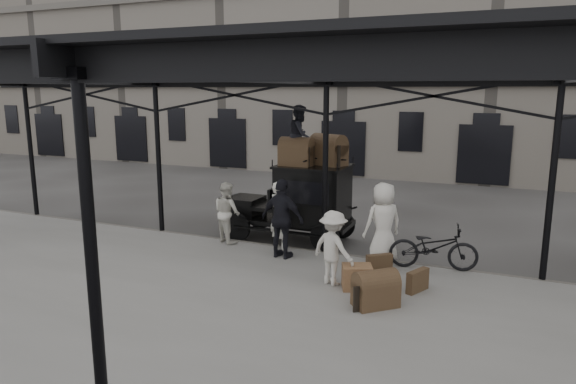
# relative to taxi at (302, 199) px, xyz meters

# --- Properties ---
(ground) EXTENTS (120.00, 120.00, 0.00)m
(ground) POSITION_rel_taxi_xyz_m (1.03, -3.08, -1.20)
(ground) COLOR #383533
(ground) RESTS_ON ground
(platform) EXTENTS (28.00, 8.00, 0.15)m
(platform) POSITION_rel_taxi_xyz_m (1.03, -5.08, -1.13)
(platform) COLOR slate
(platform) RESTS_ON ground
(canopy) EXTENTS (22.50, 9.00, 4.74)m
(canopy) POSITION_rel_taxi_xyz_m (1.03, -4.81, 3.39)
(canopy) COLOR black
(canopy) RESTS_ON ground
(building_frontage) EXTENTS (64.00, 8.00, 14.00)m
(building_frontage) POSITION_rel_taxi_xyz_m (1.03, 14.92, 5.80)
(building_frontage) COLOR slate
(building_frontage) RESTS_ON ground
(taxi) EXTENTS (3.65, 1.55, 2.18)m
(taxi) POSITION_rel_taxi_xyz_m (0.00, 0.00, 0.00)
(taxi) COLOR black
(taxi) RESTS_ON ground
(porter_left) EXTENTS (0.75, 0.62, 1.77)m
(porter_left) POSITION_rel_taxi_xyz_m (-0.13, -1.28, -0.17)
(porter_left) COLOR silver
(porter_left) RESTS_ON platform
(porter_midleft) EXTENTS (0.99, 0.93, 1.63)m
(porter_midleft) POSITION_rel_taxi_xyz_m (-1.66, -1.28, -0.24)
(porter_midleft) COLOR beige
(porter_midleft) RESTS_ON platform
(porter_centre) EXTENTS (1.11, 1.08, 1.92)m
(porter_centre) POSITION_rel_taxi_xyz_m (2.56, -1.28, -0.09)
(porter_centre) COLOR silver
(porter_centre) RESTS_ON platform
(porter_official) EXTENTS (1.20, 0.64, 1.95)m
(porter_official) POSITION_rel_taxi_xyz_m (0.25, -1.94, -0.08)
(porter_official) COLOR black
(porter_official) RESTS_ON platform
(porter_right) EXTENTS (1.17, 0.94, 1.59)m
(porter_right) POSITION_rel_taxi_xyz_m (1.93, -3.12, -0.26)
(porter_right) COLOR beige
(porter_right) RESTS_ON platform
(bicycle) EXTENTS (2.07, 1.04, 1.04)m
(bicycle) POSITION_rel_taxi_xyz_m (3.74, -1.33, -0.54)
(bicycle) COLOR black
(bicycle) RESTS_ON platform
(porter_roof) EXTENTS (0.72, 0.86, 1.61)m
(porter_roof) POSITION_rel_taxi_xyz_m (-0.03, -0.10, 1.78)
(porter_roof) COLOR black
(porter_roof) RESTS_ON taxi
(steamer_trunk_roof_near) EXTENTS (0.88, 0.55, 0.64)m
(steamer_trunk_roof_near) POSITION_rel_taxi_xyz_m (-0.08, -0.25, 1.30)
(steamer_trunk_roof_near) COLOR #4D3624
(steamer_trunk_roof_near) RESTS_ON taxi
(steamer_trunk_roof_far) EXTENTS (1.11, 0.91, 0.70)m
(steamer_trunk_roof_far) POSITION_rel_taxi_xyz_m (0.67, 0.20, 1.33)
(steamer_trunk_roof_far) COLOR #4D3624
(steamer_trunk_roof_far) RESTS_ON taxi
(steamer_trunk_platform) EXTENTS (0.94, 0.92, 0.60)m
(steamer_trunk_platform) POSITION_rel_taxi_xyz_m (3.03, -3.88, -0.76)
(steamer_trunk_platform) COLOR #4D3624
(steamer_trunk_platform) RESTS_ON platform
(wicker_hamper) EXTENTS (0.73, 0.64, 0.50)m
(wicker_hamper) POSITION_rel_taxi_xyz_m (2.47, -3.18, -0.80)
(wicker_hamper) COLOR olive
(wicker_hamper) RESTS_ON platform
(suitcase_upright) EXTENTS (0.39, 0.61, 0.45)m
(suitcase_upright) POSITION_rel_taxi_xyz_m (3.64, -2.83, -0.83)
(suitcase_upright) COLOR #4D3624
(suitcase_upright) RESTS_ON platform
(suitcase_flat) EXTENTS (0.57, 0.48, 0.40)m
(suitcase_flat) POSITION_rel_taxi_xyz_m (2.65, -1.99, -0.85)
(suitcase_flat) COLOR #4D3624
(suitcase_flat) RESTS_ON platform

